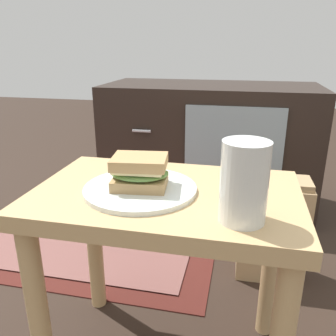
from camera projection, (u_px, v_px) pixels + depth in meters
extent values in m
cube|color=tan|center=(166.00, 198.00, 0.75)|extent=(0.56, 0.36, 0.04)
cylinder|color=tan|center=(38.00, 314.00, 0.74)|extent=(0.04, 0.04, 0.43)
cylinder|color=tan|center=(94.00, 243.00, 1.01)|extent=(0.04, 0.04, 0.43)
cylinder|color=tan|center=(271.00, 264.00, 0.91)|extent=(0.04, 0.04, 0.43)
cube|color=black|center=(209.00, 146.00, 1.67)|extent=(0.96, 0.44, 0.58)
cube|color=#8C9EA8|center=(232.00, 160.00, 1.44)|extent=(0.39, 0.01, 0.44)
cylinder|color=silver|center=(142.00, 131.00, 1.48)|extent=(0.08, 0.01, 0.01)
cylinder|color=silver|center=(143.00, 180.00, 1.55)|extent=(0.08, 0.01, 0.01)
cube|color=#4C1E19|center=(95.00, 234.00, 1.46)|extent=(1.01, 0.73, 0.01)
cube|color=brown|center=(94.00, 233.00, 1.46)|extent=(0.83, 0.60, 0.00)
cylinder|color=silver|center=(140.00, 189.00, 0.73)|extent=(0.24, 0.24, 0.01)
cube|color=tan|center=(140.00, 182.00, 0.73)|extent=(0.12, 0.10, 0.02)
ellipsoid|color=#608C42|center=(140.00, 173.00, 0.72)|extent=(0.13, 0.10, 0.02)
cube|color=beige|center=(140.00, 168.00, 0.72)|extent=(0.11, 0.09, 0.01)
cube|color=tan|center=(140.00, 162.00, 0.71)|extent=(0.12, 0.10, 0.02)
cylinder|color=silver|center=(244.00, 182.00, 0.59)|extent=(0.08, 0.08, 0.14)
cylinder|color=#B26014|center=(243.00, 190.00, 0.60)|extent=(0.07, 0.07, 0.11)
cylinder|color=white|center=(246.00, 156.00, 0.58)|extent=(0.07, 0.07, 0.01)
cube|color=tan|center=(272.00, 231.00, 1.16)|extent=(0.22, 0.13, 0.33)
cube|color=tan|center=(277.00, 182.00, 1.11)|extent=(0.21, 0.11, 0.02)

